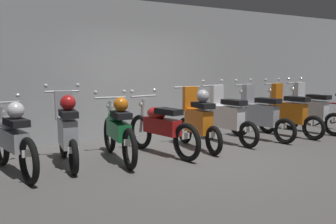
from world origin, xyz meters
The scene contains 12 objects.
ground_plane centered at (0.00, 0.00, 0.00)m, with size 80.00×80.00×0.00m, color #565451.
back_wall centered at (0.00, 2.35, 1.50)m, with size 16.00×0.30×2.99m, color #9EA0A3.
motorbike_slot_1 centered at (-2.90, 0.48, 0.53)m, with size 0.59×1.95×1.15m.
motorbike_slot_2 centered at (-2.07, 0.54, 0.57)m, with size 0.58×1.67×1.29m.
motorbike_slot_3 centered at (-1.24, 0.40, 0.53)m, with size 0.63×1.93×1.15m.
motorbike_slot_4 centered at (-0.42, 0.36, 0.49)m, with size 0.59×1.95×1.15m.
motorbike_slot_5 centered at (0.42, 0.37, 0.57)m, with size 0.56×1.67×1.18m.
motorbike_slot_6 centered at (1.24, 0.49, 0.53)m, with size 0.59×1.68×1.29m.
motorbike_slot_7 centered at (2.06, 0.36, 0.53)m, with size 0.58×1.67×1.29m.
motorbike_slot_8 centered at (2.89, 0.30, 0.53)m, with size 0.58×1.67×1.29m.
motorbike_slot_9 centered at (3.72, 0.35, 0.53)m, with size 0.59×1.68×1.29m.
bicycle centered at (4.63, 0.39, 0.36)m, with size 0.50×1.73×0.89m.
Camera 1 is at (-4.05, -5.45, 1.62)m, focal length 41.67 mm.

